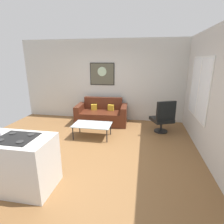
{
  "coord_description": "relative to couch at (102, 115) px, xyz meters",
  "views": [
    {
      "loc": [
        1.24,
        -3.9,
        2.12
      ],
      "look_at": [
        0.38,
        0.9,
        0.7
      ],
      "focal_mm": 28.96,
      "sensor_mm": 36.0,
      "label": 1
    }
  ],
  "objects": [
    {
      "name": "ground",
      "position": [
        0.15,
        -1.85,
        -0.31
      ],
      "size": [
        6.4,
        6.4,
        0.04
      ],
      "primitive_type": "cube",
      "color": "brown"
    },
    {
      "name": "back_wall",
      "position": [
        0.15,
        0.57,
        1.11
      ],
      "size": [
        6.4,
        0.05,
        2.8
      ],
      "primitive_type": "cube",
      "color": "beige",
      "rests_on": "ground"
    },
    {
      "name": "right_wall",
      "position": [
        2.77,
        -1.55,
        1.11
      ],
      "size": [
        0.05,
        6.4,
        2.8
      ],
      "primitive_type": "cube",
      "color": "beige",
      "rests_on": "ground"
    },
    {
      "name": "couch",
      "position": [
        0.0,
        0.0,
        0.0
      ],
      "size": [
        1.74,
        0.94,
        0.85
      ],
      "color": "#502315",
      "rests_on": "ground"
    },
    {
      "name": "coffee_table",
      "position": [
        0.0,
        -1.19,
        0.06
      ],
      "size": [
        1.05,
        0.63,
        0.38
      ],
      "color": "silver",
      "rests_on": "ground"
    },
    {
      "name": "armchair",
      "position": [
        1.98,
        -0.51,
        0.18
      ],
      "size": [
        0.74,
        0.73,
        1.0
      ],
      "color": "black",
      "rests_on": "ground"
    },
    {
      "name": "kitchen_counter",
      "position": [
        -0.9,
        -3.41,
        0.16
      ],
      "size": [
        1.72,
        0.72,
        0.93
      ],
      "color": "silver",
      "rests_on": "ground"
    },
    {
      "name": "wall_painting",
      "position": [
        -0.1,
        0.53,
        1.34
      ],
      "size": [
        0.87,
        0.03,
        0.77
      ],
      "color": "black"
    },
    {
      "name": "window",
      "position": [
        2.73,
        -0.95,
        1.14
      ],
      "size": [
        0.03,
        1.57,
        1.53
      ],
      "color": "silver"
    }
  ]
}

